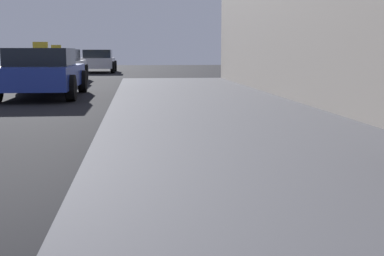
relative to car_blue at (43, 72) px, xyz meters
The scene contains 4 objects.
sidewalk 10.65m from the car_blue, 68.38° to the right, with size 4.00×32.00×0.15m, color #5B5B60.
car_blue is the anchor object (origin of this frame).
car_white 6.57m from the car_blue, 95.34° to the left, with size 2.03×4.31×1.43m.
car_silver 15.36m from the car_blue, 88.84° to the left, with size 1.92×4.25×1.27m.
Camera 1 is at (2.53, -3.65, 1.20)m, focal length 46.83 mm.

